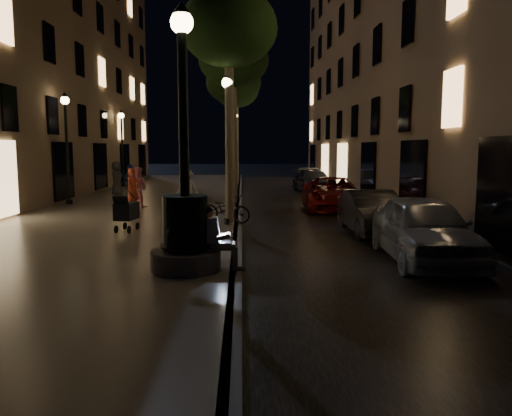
{
  "coord_description": "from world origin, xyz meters",
  "views": [
    {
      "loc": [
        0.13,
        -7.84,
        2.64
      ],
      "look_at": [
        0.44,
        3.0,
        1.33
      ],
      "focal_mm": 35.0,
      "sensor_mm": 36.0,
      "label": 1
    }
  ],
  "objects_px": {
    "pedestrian_pink": "(138,187)",
    "lamp_curb_d": "(236,140)",
    "car_second": "(372,212)",
    "lamp_curb_b": "(233,135)",
    "tree_near": "(229,30)",
    "stroller": "(126,211)",
    "tree_third": "(234,83)",
    "pedestrian_white": "(187,189)",
    "car_third": "(333,194)",
    "pedestrian_red": "(133,190)",
    "seated_man_laptop": "(216,236)",
    "lamp_left_c": "(122,138)",
    "lamp_curb_c": "(235,138)",
    "car_fifth": "(309,178)",
    "fountain_lamppost": "(185,220)",
    "bicycle": "(226,209)",
    "lamp_curb_a": "(228,129)",
    "tree_second": "(234,61)",
    "pedestrian_blue": "(131,183)",
    "lamp_left_b": "(66,134)",
    "pedestrian_dark": "(117,179)",
    "tree_far": "(236,90)",
    "car_rear": "(313,181)"
  },
  "relations": [
    {
      "from": "tree_second",
      "to": "lamp_left_c",
      "type": "relative_size",
      "value": 1.54
    },
    {
      "from": "lamp_curb_a",
      "to": "lamp_left_c",
      "type": "relative_size",
      "value": 1.0
    },
    {
      "from": "fountain_lamppost",
      "to": "bicycle",
      "type": "bearing_deg",
      "value": 84.59
    },
    {
      "from": "car_second",
      "to": "pedestrian_dark",
      "type": "bearing_deg",
      "value": 135.29
    },
    {
      "from": "lamp_curb_b",
      "to": "lamp_left_b",
      "type": "height_order",
      "value": "same"
    },
    {
      "from": "lamp_left_c",
      "to": "fountain_lamppost",
      "type": "bearing_deg",
      "value": -73.78
    },
    {
      "from": "tree_second",
      "to": "pedestrian_blue",
      "type": "bearing_deg",
      "value": 164.72
    },
    {
      "from": "tree_far",
      "to": "car_second",
      "type": "xyz_separation_m",
      "value": [
        4.35,
        -18.74,
        -5.76
      ]
    },
    {
      "from": "tree_third",
      "to": "pedestrian_pink",
      "type": "bearing_deg",
      "value": -117.34
    },
    {
      "from": "car_second",
      "to": "pedestrian_dark",
      "type": "distance_m",
      "value": 14.52
    },
    {
      "from": "lamp_left_b",
      "to": "pedestrian_white",
      "type": "distance_m",
      "value": 6.1
    },
    {
      "from": "tree_near",
      "to": "stroller",
      "type": "distance_m",
      "value": 6.35
    },
    {
      "from": "fountain_lamppost",
      "to": "lamp_curb_d",
      "type": "height_order",
      "value": "fountain_lamppost"
    },
    {
      "from": "lamp_left_c",
      "to": "car_fifth",
      "type": "relative_size",
      "value": 1.24
    },
    {
      "from": "stroller",
      "to": "pedestrian_blue",
      "type": "height_order",
      "value": "pedestrian_blue"
    },
    {
      "from": "pedestrian_red",
      "to": "seated_man_laptop",
      "type": "bearing_deg",
      "value": -127.23
    },
    {
      "from": "car_second",
      "to": "pedestrian_pink",
      "type": "height_order",
      "value": "pedestrian_pink"
    },
    {
      "from": "tree_second",
      "to": "pedestrian_white",
      "type": "height_order",
      "value": "tree_second"
    },
    {
      "from": "fountain_lamppost",
      "to": "car_rear",
      "type": "xyz_separation_m",
      "value": [
        5.36,
        19.43,
        -0.54
      ]
    },
    {
      "from": "tree_second",
      "to": "car_second",
      "type": "height_order",
      "value": "tree_second"
    },
    {
      "from": "tree_near",
      "to": "car_fifth",
      "type": "distance_m",
      "value": 19.23
    },
    {
      "from": "lamp_curb_d",
      "to": "lamp_left_c",
      "type": "relative_size",
      "value": 1.0
    },
    {
      "from": "tree_near",
      "to": "bicycle",
      "type": "relative_size",
      "value": 4.23
    },
    {
      "from": "lamp_curb_a",
      "to": "car_fifth",
      "type": "height_order",
      "value": "lamp_curb_a"
    },
    {
      "from": "pedestrian_white",
      "to": "stroller",
      "type": "bearing_deg",
      "value": 45.98
    },
    {
      "from": "tree_third",
      "to": "tree_near",
      "type": "bearing_deg",
      "value": -89.76
    },
    {
      "from": "car_rear",
      "to": "pedestrian_white",
      "type": "xyz_separation_m",
      "value": [
        -6.42,
        -9.34,
        0.33
      ]
    },
    {
      "from": "tree_near",
      "to": "lamp_curb_b",
      "type": "xyz_separation_m",
      "value": [
        -0.05,
        8.0,
        -3.0
      ]
    },
    {
      "from": "tree_near",
      "to": "car_second",
      "type": "bearing_deg",
      "value": -9.6
    },
    {
      "from": "seated_man_laptop",
      "to": "pedestrian_pink",
      "type": "relative_size",
      "value": 0.77
    },
    {
      "from": "car_second",
      "to": "lamp_curb_b",
      "type": "bearing_deg",
      "value": 116.92
    },
    {
      "from": "tree_second",
      "to": "pedestrian_dark",
      "type": "height_order",
      "value": "tree_second"
    },
    {
      "from": "lamp_curb_d",
      "to": "lamp_left_c",
      "type": "xyz_separation_m",
      "value": [
        -7.1,
        -8.0,
        0.0
      ]
    },
    {
      "from": "fountain_lamppost",
      "to": "tree_far",
      "type": "relative_size",
      "value": 0.69
    },
    {
      "from": "seated_man_laptop",
      "to": "lamp_curb_d",
      "type": "height_order",
      "value": "lamp_curb_d"
    },
    {
      "from": "lamp_curb_a",
      "to": "car_fifth",
      "type": "relative_size",
      "value": 1.24
    },
    {
      "from": "lamp_curb_d",
      "to": "seated_man_laptop",
      "type": "bearing_deg",
      "value": -90.17
    },
    {
      "from": "lamp_left_c",
      "to": "car_rear",
      "type": "distance_m",
      "value": 12.31
    },
    {
      "from": "lamp_left_b",
      "to": "bicycle",
      "type": "height_order",
      "value": "lamp_left_b"
    },
    {
      "from": "seated_man_laptop",
      "to": "lamp_curb_c",
      "type": "distance_m",
      "value": 22.13
    },
    {
      "from": "lamp_curb_a",
      "to": "car_second",
      "type": "bearing_deg",
      "value": -9.49
    },
    {
      "from": "lamp_curb_c",
      "to": "seated_man_laptop",
      "type": "bearing_deg",
      "value": -90.23
    },
    {
      "from": "fountain_lamppost",
      "to": "lamp_curb_c",
      "type": "bearing_deg",
      "value": 88.18
    },
    {
      "from": "lamp_curb_b",
      "to": "pedestrian_dark",
      "type": "height_order",
      "value": "lamp_curb_b"
    },
    {
      "from": "pedestrian_white",
      "to": "car_third",
      "type": "bearing_deg",
      "value": 158.03
    },
    {
      "from": "pedestrian_pink",
      "to": "lamp_curb_d",
      "type": "bearing_deg",
      "value": -80.38
    },
    {
      "from": "car_second",
      "to": "car_third",
      "type": "distance_m",
      "value": 5.86
    },
    {
      "from": "lamp_curb_c",
      "to": "car_fifth",
      "type": "height_order",
      "value": "lamp_curb_c"
    },
    {
      "from": "lamp_curb_b",
      "to": "lamp_curb_c",
      "type": "relative_size",
      "value": 1.0
    },
    {
      "from": "fountain_lamppost",
      "to": "lamp_left_c",
      "type": "height_order",
      "value": "fountain_lamppost"
    }
  ]
}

